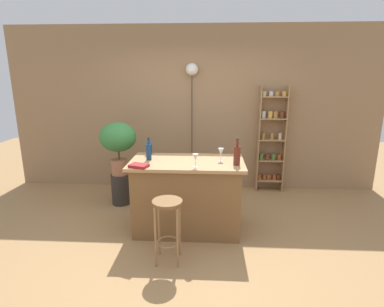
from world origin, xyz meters
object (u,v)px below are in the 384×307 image
object	(u,v)px
plant_stool	(121,189)
cookbook	(139,166)
pendant_globe_light	(192,71)
potted_plant	(118,140)
bottle_wine_red	(149,148)
bar_stool	(168,217)
wine_glass_center	(221,152)
bottle_soda_blue	(149,151)
spice_shelf	(271,139)
wine_glass_left	(196,158)
bottle_sauce_amber	(237,155)

from	to	relation	value
plant_stool	cookbook	xyz separation A→B (m)	(0.56, -1.06, 0.71)
pendant_globe_light	potted_plant	bearing A→B (deg)	-144.04
plant_stool	bottle_wine_red	distance (m)	1.06
plant_stool	cookbook	size ratio (longest dim) A/B	2.31
bar_stool	plant_stool	xyz separation A→B (m)	(-0.95, 1.51, -0.28)
bottle_wine_red	wine_glass_center	bearing A→B (deg)	-16.68
bottle_soda_blue	spice_shelf	bearing A→B (deg)	38.71
bottle_wine_red	spice_shelf	bearing A→B (deg)	31.95
wine_glass_left	pendant_globe_light	xyz separation A→B (m)	(-0.15, 1.81, 0.99)
plant_stool	wine_glass_left	bearing A→B (deg)	-40.03
pendant_globe_light	spice_shelf	bearing A→B (deg)	-2.03
spice_shelf	pendant_globe_light	world-z (taller)	pendant_globe_light
spice_shelf	bottle_sauce_amber	bearing A→B (deg)	-114.04
bar_stool	wine_glass_left	world-z (taller)	wine_glass_left
bottle_soda_blue	wine_glass_center	xyz separation A→B (m)	(0.92, 0.00, 0.01)
plant_stool	bottle_sauce_amber	distance (m)	2.10
wine_glass_left	cookbook	world-z (taller)	wine_glass_left
cookbook	pendant_globe_light	bearing A→B (deg)	91.71
plant_stool	wine_glass_center	distance (m)	1.88
bottle_wine_red	bottle_sauce_amber	size ratio (longest dim) A/B	0.71
potted_plant	wine_glass_center	size ratio (longest dim) A/B	4.97
bottle_wine_red	cookbook	bearing A→B (deg)	-90.43
plant_stool	bar_stool	bearing A→B (deg)	-57.78
spice_shelf	wine_glass_center	size ratio (longest dim) A/B	11.09
wine_glass_center	pendant_globe_light	bearing A→B (deg)	106.63
plant_stool	wine_glass_left	world-z (taller)	wine_glass_left
bottle_sauce_amber	wine_glass_center	xyz separation A→B (m)	(-0.19, 0.17, -0.01)
bar_stool	cookbook	bearing A→B (deg)	131.37
plant_stool	potted_plant	size ratio (longest dim) A/B	0.60
bar_stool	bottle_sauce_amber	distance (m)	1.12
bottle_sauce_amber	wine_glass_left	bearing A→B (deg)	-165.04
bar_stool	bottle_soda_blue	size ratio (longest dim) A/B	2.43
spice_shelf	cookbook	bearing A→B (deg)	-136.42
bar_stool	cookbook	xyz separation A→B (m)	(-0.39, 0.45, 0.43)
bottle_sauce_amber	bottle_soda_blue	bearing A→B (deg)	171.45
bar_stool	spice_shelf	size ratio (longest dim) A/B	0.39
bottle_wine_red	pendant_globe_light	distance (m)	1.67
cookbook	wine_glass_center	bearing A→B (deg)	36.29
spice_shelf	bar_stool	bearing A→B (deg)	-123.70
bar_stool	spice_shelf	xyz separation A→B (m)	(1.49, 2.24, 0.40)
bottle_sauce_amber	bottle_soda_blue	distance (m)	1.11
potted_plant	pendant_globe_light	xyz separation A→B (m)	(1.08, 0.78, 1.01)
potted_plant	wine_glass_left	world-z (taller)	potted_plant
bottle_sauce_amber	wine_glass_left	distance (m)	0.51
bottle_soda_blue	wine_glass_center	bearing A→B (deg)	0.11
cookbook	pendant_globe_light	distance (m)	2.20
spice_shelf	potted_plant	size ratio (longest dim) A/B	2.23
plant_stool	bottle_soda_blue	size ratio (longest dim) A/B	1.66
bottle_soda_blue	wine_glass_left	bearing A→B (deg)	-25.94
bottle_soda_blue	wine_glass_left	distance (m)	0.68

